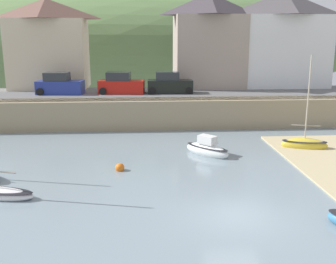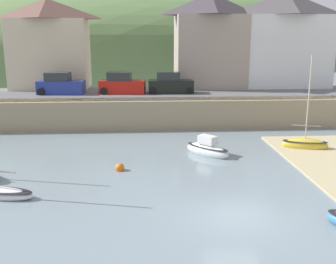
{
  "view_description": "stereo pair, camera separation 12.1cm",
  "coord_description": "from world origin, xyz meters",
  "px_view_note": "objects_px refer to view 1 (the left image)",
  "views": [
    {
      "loc": [
        -3.97,
        -15.62,
        7.5
      ],
      "look_at": [
        -2.47,
        7.0,
        2.01
      ],
      "focal_mm": 42.44,
      "sensor_mm": 36.0,
      "label": 1
    },
    {
      "loc": [
        -3.85,
        -15.63,
        7.5
      ],
      "look_at": [
        -2.47,
        7.0,
        2.01
      ],
      "focal_mm": 42.44,
      "sensor_mm": 36.0,
      "label": 2
    }
  ],
  "objects_px": {
    "waterfront_building_left": "(48,43)",
    "parked_car_by_wall": "(121,85)",
    "waterfront_building_centre": "(209,40)",
    "parked_car_end_of_row": "(169,84)",
    "mooring_buoy": "(120,168)",
    "parked_car_near_slipway": "(60,85)",
    "waterfront_building_right": "(283,39)",
    "rowboat_small_beached": "(304,144)",
    "sailboat_tall_mast": "(207,149)"
  },
  "relations": [
    {
      "from": "waterfront_building_left",
      "to": "parked_car_by_wall",
      "type": "xyz_separation_m",
      "value": [
        7.26,
        -4.5,
        -3.61
      ]
    },
    {
      "from": "waterfront_building_centre",
      "to": "waterfront_building_left",
      "type": "bearing_deg",
      "value": -180.0
    },
    {
      "from": "parked_car_end_of_row",
      "to": "mooring_buoy",
      "type": "height_order",
      "value": "parked_car_end_of_row"
    },
    {
      "from": "parked_car_near_slipway",
      "to": "parked_car_end_of_row",
      "type": "height_order",
      "value": "same"
    },
    {
      "from": "waterfront_building_right",
      "to": "mooring_buoy",
      "type": "xyz_separation_m",
      "value": [
        -15.84,
        -19.06,
        -7.05
      ]
    },
    {
      "from": "waterfront_building_left",
      "to": "parked_car_end_of_row",
      "type": "relative_size",
      "value": 2.09
    },
    {
      "from": "waterfront_building_centre",
      "to": "parked_car_end_of_row",
      "type": "relative_size",
      "value": 2.24
    },
    {
      "from": "rowboat_small_beached",
      "to": "waterfront_building_left",
      "type": "bearing_deg",
      "value": 157.76
    },
    {
      "from": "waterfront_building_left",
      "to": "waterfront_building_centre",
      "type": "relative_size",
      "value": 0.93
    },
    {
      "from": "waterfront_building_centre",
      "to": "parked_car_near_slipway",
      "type": "height_order",
      "value": "waterfront_building_centre"
    },
    {
      "from": "parked_car_by_wall",
      "to": "mooring_buoy",
      "type": "height_order",
      "value": "parked_car_by_wall"
    },
    {
      "from": "waterfront_building_centre",
      "to": "parked_car_by_wall",
      "type": "bearing_deg",
      "value": -152.76
    },
    {
      "from": "waterfront_building_centre",
      "to": "parked_car_end_of_row",
      "type": "height_order",
      "value": "waterfront_building_centre"
    },
    {
      "from": "rowboat_small_beached",
      "to": "parked_car_near_slipway",
      "type": "height_order",
      "value": "rowboat_small_beached"
    },
    {
      "from": "waterfront_building_right",
      "to": "parked_car_by_wall",
      "type": "relative_size",
      "value": 2.22
    },
    {
      "from": "waterfront_building_right",
      "to": "rowboat_small_beached",
      "type": "bearing_deg",
      "value": -102.78
    },
    {
      "from": "waterfront_building_centre",
      "to": "parked_car_by_wall",
      "type": "height_order",
      "value": "waterfront_building_centre"
    },
    {
      "from": "sailboat_tall_mast",
      "to": "parked_car_by_wall",
      "type": "relative_size",
      "value": 0.71
    },
    {
      "from": "sailboat_tall_mast",
      "to": "mooring_buoy",
      "type": "xyz_separation_m",
      "value": [
        -5.5,
        -2.76,
        -0.21
      ]
    },
    {
      "from": "parked_car_near_slipway",
      "to": "parked_car_by_wall",
      "type": "bearing_deg",
      "value": 5.43
    },
    {
      "from": "parked_car_by_wall",
      "to": "rowboat_small_beached",
      "type": "bearing_deg",
      "value": -34.21
    },
    {
      "from": "waterfront_building_left",
      "to": "rowboat_small_beached",
      "type": "height_order",
      "value": "waterfront_building_left"
    },
    {
      "from": "rowboat_small_beached",
      "to": "parked_car_by_wall",
      "type": "height_order",
      "value": "rowboat_small_beached"
    },
    {
      "from": "parked_car_end_of_row",
      "to": "mooring_buoy",
      "type": "distance_m",
      "value": 15.37
    },
    {
      "from": "waterfront_building_centre",
      "to": "waterfront_building_right",
      "type": "height_order",
      "value": "waterfront_building_right"
    },
    {
      "from": "waterfront_building_left",
      "to": "rowboat_small_beached",
      "type": "bearing_deg",
      "value": -37.33
    },
    {
      "from": "rowboat_small_beached",
      "to": "mooring_buoy",
      "type": "relative_size",
      "value": 12.37
    },
    {
      "from": "waterfront_building_left",
      "to": "waterfront_building_right",
      "type": "distance_m",
      "value": 23.66
    },
    {
      "from": "rowboat_small_beached",
      "to": "parked_car_by_wall",
      "type": "relative_size",
      "value": 1.54
    },
    {
      "from": "waterfront_building_left",
      "to": "mooring_buoy",
      "type": "bearing_deg",
      "value": -67.68
    },
    {
      "from": "waterfront_building_right",
      "to": "rowboat_small_beached",
      "type": "xyz_separation_m",
      "value": [
        -3.49,
        -15.38,
        -6.86
      ]
    },
    {
      "from": "waterfront_building_centre",
      "to": "waterfront_building_right",
      "type": "distance_m",
      "value": 7.66
    },
    {
      "from": "parked_car_end_of_row",
      "to": "waterfront_building_left",
      "type": "bearing_deg",
      "value": 160.27
    },
    {
      "from": "waterfront_building_right",
      "to": "parked_car_by_wall",
      "type": "distance_m",
      "value": 17.47
    },
    {
      "from": "waterfront_building_centre",
      "to": "sailboat_tall_mast",
      "type": "relative_size",
      "value": 3.07
    },
    {
      "from": "rowboat_small_beached",
      "to": "parked_car_end_of_row",
      "type": "distance_m",
      "value": 14.09
    },
    {
      "from": "waterfront_building_centre",
      "to": "parked_car_near_slipway",
      "type": "bearing_deg",
      "value": -162.48
    },
    {
      "from": "sailboat_tall_mast",
      "to": "parked_car_end_of_row",
      "type": "xyz_separation_m",
      "value": [
        -1.62,
        11.79,
        2.84
      ]
    },
    {
      "from": "waterfront_building_centre",
      "to": "parked_car_end_of_row",
      "type": "xyz_separation_m",
      "value": [
        -4.31,
        -4.5,
        -3.91
      ]
    },
    {
      "from": "parked_car_near_slipway",
      "to": "parked_car_by_wall",
      "type": "xyz_separation_m",
      "value": [
        5.51,
        0.0,
        0.0
      ]
    },
    {
      "from": "rowboat_small_beached",
      "to": "parked_car_near_slipway",
      "type": "relative_size",
      "value": 1.55
    },
    {
      "from": "waterfront_building_centre",
      "to": "rowboat_small_beached",
      "type": "xyz_separation_m",
      "value": [
        4.17,
        -15.38,
        -6.77
      ]
    },
    {
      "from": "waterfront_building_centre",
      "to": "parked_car_near_slipway",
      "type": "relative_size",
      "value": 2.19
    },
    {
      "from": "waterfront_building_right",
      "to": "parked_car_end_of_row",
      "type": "relative_size",
      "value": 2.28
    },
    {
      "from": "waterfront_building_right",
      "to": "parked_car_near_slipway",
      "type": "distance_m",
      "value": 22.72
    },
    {
      "from": "mooring_buoy",
      "to": "parked_car_by_wall",
      "type": "bearing_deg",
      "value": 92.19
    },
    {
      "from": "sailboat_tall_mast",
      "to": "parked_car_near_slipway",
      "type": "distance_m",
      "value": 16.76
    },
    {
      "from": "sailboat_tall_mast",
      "to": "mooring_buoy",
      "type": "height_order",
      "value": "sailboat_tall_mast"
    },
    {
      "from": "sailboat_tall_mast",
      "to": "mooring_buoy",
      "type": "relative_size",
      "value": 5.7
    },
    {
      "from": "waterfront_building_left",
      "to": "waterfront_building_centre",
      "type": "height_order",
      "value": "waterfront_building_centre"
    }
  ]
}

